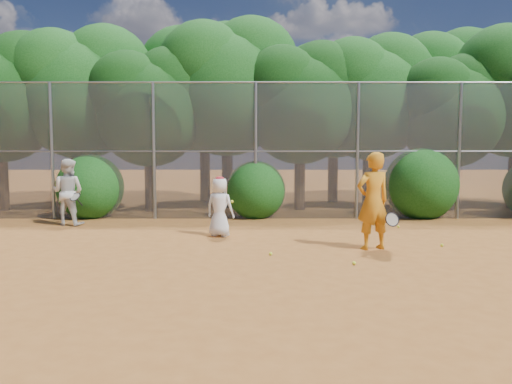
{
  "coord_description": "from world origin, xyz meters",
  "views": [
    {
      "loc": [
        -1.02,
        -8.72,
        2.08
      ],
      "look_at": [
        -1.0,
        2.5,
        1.1
      ],
      "focal_mm": 35.0,
      "sensor_mm": 36.0,
      "label": 1
    }
  ],
  "objects": [
    {
      "name": "ground",
      "position": [
        0.0,
        0.0,
        0.0
      ],
      "size": [
        80.0,
        80.0,
        0.0
      ],
      "primitive_type": "plane",
      "color": "brown",
      "rests_on": "ground"
    },
    {
      "name": "fence_back",
      "position": [
        -0.12,
        6.0,
        2.05
      ],
      "size": [
        20.05,
        0.09,
        4.03
      ],
      "color": "gray",
      "rests_on": "ground"
    },
    {
      "name": "tree_0",
      "position": [
        -9.44,
        8.04,
        3.93
      ],
      "size": [
        4.38,
        3.81,
        6.0
      ],
      "color": "black",
      "rests_on": "ground"
    },
    {
      "name": "tree_1",
      "position": [
        -6.94,
        8.54,
        4.16
      ],
      "size": [
        4.64,
        4.03,
        6.35
      ],
      "color": "black",
      "rests_on": "ground"
    },
    {
      "name": "tree_2",
      "position": [
        -4.45,
        7.83,
        3.58
      ],
      "size": [
        3.99,
        3.47,
        5.47
      ],
      "color": "black",
      "rests_on": "ground"
    },
    {
      "name": "tree_3",
      "position": [
        -1.94,
        8.84,
        4.4
      ],
      "size": [
        4.89,
        4.26,
        6.7
      ],
      "color": "black",
      "rests_on": "ground"
    },
    {
      "name": "tree_4",
      "position": [
        0.55,
        8.24,
        3.76
      ],
      "size": [
        4.19,
        3.64,
        5.73
      ],
      "color": "black",
      "rests_on": "ground"
    },
    {
      "name": "tree_5",
      "position": [
        3.06,
        9.04,
        4.05
      ],
      "size": [
        4.51,
        3.92,
        6.17
      ],
      "color": "black",
      "rests_on": "ground"
    },
    {
      "name": "tree_6",
      "position": [
        5.55,
        8.03,
        3.47
      ],
      "size": [
        3.86,
        3.36,
        5.29
      ],
      "color": "black",
      "rests_on": "ground"
    },
    {
      "name": "tree_9",
      "position": [
        -7.94,
        10.84,
        4.34
      ],
      "size": [
        4.83,
        4.2,
        6.62
      ],
      "color": "black",
      "rests_on": "ground"
    },
    {
      "name": "tree_10",
      "position": [
        -2.93,
        11.05,
        4.63
      ],
      "size": [
        5.15,
        4.48,
        7.06
      ],
      "color": "black",
      "rests_on": "ground"
    },
    {
      "name": "tree_11",
      "position": [
        2.06,
        10.64,
        4.16
      ],
      "size": [
        4.64,
        4.03,
        6.35
      ],
      "color": "black",
      "rests_on": "ground"
    },
    {
      "name": "tree_12",
      "position": [
        6.56,
        11.24,
        4.51
      ],
      "size": [
        5.02,
        4.37,
        6.88
      ],
      "color": "black",
      "rests_on": "ground"
    },
    {
      "name": "bush_0",
      "position": [
        -6.0,
        6.3,
        1.0
      ],
      "size": [
        2.0,
        2.0,
        2.0
      ],
      "primitive_type": "sphere",
      "color": "#114612",
      "rests_on": "ground"
    },
    {
      "name": "bush_1",
      "position": [
        -1.0,
        6.3,
        0.9
      ],
      "size": [
        1.8,
        1.8,
        1.8
      ],
      "primitive_type": "sphere",
      "color": "#114612",
      "rests_on": "ground"
    },
    {
      "name": "bush_2",
      "position": [
        4.0,
        6.3,
        1.1
      ],
      "size": [
        2.2,
        2.2,
        2.2
      ],
      "primitive_type": "sphere",
      "color": "#114612",
      "rests_on": "ground"
    },
    {
      "name": "player_yellow",
      "position": [
        1.41,
        1.47,
        1.0
      ],
      "size": [
        0.93,
        0.69,
        2.01
      ],
      "rotation": [
        0.0,
        0.0,
        3.46
      ],
      "color": "orange",
      "rests_on": "ground"
    },
    {
      "name": "player_teen",
      "position": [
        -1.86,
        3.01,
        0.71
      ],
      "size": [
        0.8,
        0.67,
        1.43
      ],
      "rotation": [
        0.0,
        0.0,
        2.76
      ],
      "color": "white",
      "rests_on": "ground"
    },
    {
      "name": "player_white",
      "position": [
        -6.1,
        4.76,
        0.9
      ],
      "size": [
        0.99,
        0.88,
        1.8
      ],
      "rotation": [
        0.0,
        0.0,
        2.96
      ],
      "color": "silver",
      "rests_on": "ground"
    },
    {
      "name": "ball_0",
      "position": [
        2.95,
        1.71,
        0.03
      ],
      "size": [
        0.07,
        0.07,
        0.07
      ],
      "primitive_type": "sphere",
      "color": "#CDE329",
      "rests_on": "ground"
    },
    {
      "name": "ball_1",
      "position": [
        1.76,
        3.25,
        0.03
      ],
      "size": [
        0.07,
        0.07,
        0.07
      ],
      "primitive_type": "sphere",
      "color": "#CDE329",
      "rests_on": "ground"
    },
    {
      "name": "ball_2",
      "position": [
        0.75,
        0.06,
        0.03
      ],
      "size": [
        0.07,
        0.07,
        0.07
      ],
      "primitive_type": "sphere",
      "color": "#CDE329",
      "rests_on": "ground"
    },
    {
      "name": "ball_4",
      "position": [
        -0.72,
        0.86,
        0.03
      ],
      "size": [
        0.07,
        0.07,
        0.07
      ],
      "primitive_type": "sphere",
      "color": "#CDE329",
      "rests_on": "ground"
    },
    {
      "name": "ball_5",
      "position": [
        2.75,
        4.26,
        0.03
      ],
      "size": [
        0.07,
        0.07,
        0.07
      ],
      "primitive_type": "sphere",
      "color": "#CDE329",
      "rests_on": "ground"
    }
  ]
}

